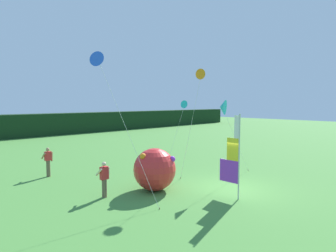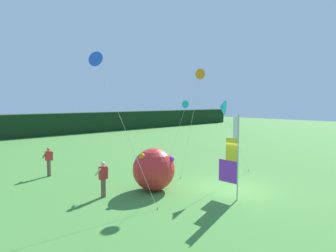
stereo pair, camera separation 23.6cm
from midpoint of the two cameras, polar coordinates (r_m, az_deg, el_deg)
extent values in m
plane|color=#478438|center=(15.18, 11.33, -11.87)|extent=(120.00, 120.00, 0.00)
cube|color=black|center=(40.05, -26.88, 0.03)|extent=(80.00, 2.40, 2.83)
cylinder|color=#B7B7BC|center=(13.14, 13.25, -5.95)|extent=(0.06, 0.06, 3.81)
cube|color=purple|center=(13.56, 11.34, -8.66)|extent=(0.02, 0.97, 1.01)
cube|color=yellow|center=(13.26, 12.07, -4.50)|extent=(0.02, 0.60, 1.01)
cube|color=white|center=(13.04, 12.81, -0.17)|extent=(0.02, 0.23, 1.01)
cylinder|color=brown|center=(13.77, -12.86, -11.83)|extent=(0.22, 0.22, 0.83)
cube|color=red|center=(13.59, -12.91, -8.98)|extent=(0.36, 0.20, 0.58)
sphere|color=beige|center=(13.50, -12.94, -7.28)|extent=(0.20, 0.20, 0.20)
cylinder|color=beige|center=(13.51, -13.89, -8.80)|extent=(0.09, 0.48, 0.42)
cylinder|color=beige|center=(13.72, -12.10, -8.97)|extent=(0.09, 0.14, 0.56)
cylinder|color=brown|center=(18.40, -22.75, -7.70)|extent=(0.22, 0.22, 0.94)
cube|color=red|center=(18.27, -22.83, -5.44)|extent=(0.36, 0.20, 0.52)
sphere|color=#A37556|center=(18.21, -22.86, -4.26)|extent=(0.20, 0.20, 0.20)
cylinder|color=#A37556|center=(18.23, -23.58, -5.37)|extent=(0.09, 0.48, 0.42)
cylinder|color=#A37556|center=(18.37, -22.16, -5.56)|extent=(0.09, 0.14, 0.56)
sphere|color=red|center=(14.32, -3.12, -8.50)|extent=(2.07, 2.07, 2.07)
sphere|color=orange|center=(13.71, -5.45, -5.95)|extent=(0.29, 0.29, 0.29)
sphere|color=purple|center=(14.00, 0.37, -6.51)|extent=(0.29, 0.29, 0.29)
sphere|color=black|center=(14.87, -3.16, -5.06)|extent=(0.29, 0.29, 0.29)
cylinder|color=brown|center=(12.14, -2.25, -15.86)|extent=(0.03, 0.03, 0.08)
cylinder|color=silver|center=(12.30, -8.49, -1.09)|extent=(0.91, 2.97, 6.15)
cone|color=blue|center=(13.35, -14.08, 12.49)|extent=(0.69, 0.78, 0.71)
cylinder|color=brown|center=(21.67, -0.28, -6.66)|extent=(0.03, 0.03, 0.08)
cylinder|color=silver|center=(22.65, 1.46, -1.00)|extent=(2.78, 0.89, 4.13)
cone|color=#23B2C6|center=(23.85, 3.02, 4.24)|extent=(0.43, 0.69, 0.67)
cylinder|color=brown|center=(19.11, 15.11, -8.37)|extent=(0.03, 0.03, 0.08)
cylinder|color=silver|center=(17.28, 12.89, -3.02)|extent=(3.33, 0.31, 4.05)
cone|color=#23B2C6|center=(15.67, 10.22, 3.67)|extent=(0.87, 0.61, 0.82)
cylinder|color=brown|center=(16.67, 2.07, -10.13)|extent=(0.03, 0.03, 0.08)
cylinder|color=silver|center=(16.14, 4.06, -0.26)|extent=(0.70, 0.89, 5.83)
cone|color=orange|center=(16.13, 6.11, 10.08)|extent=(0.35, 0.62, 0.59)
camera|label=1|loc=(0.12, -90.40, -0.03)|focal=31.09mm
camera|label=2|loc=(0.12, 89.60, 0.03)|focal=31.09mm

